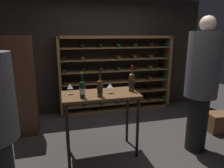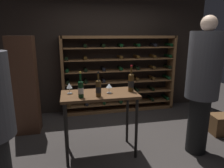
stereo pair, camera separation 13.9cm
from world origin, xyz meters
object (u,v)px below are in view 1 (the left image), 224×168
object	(u,v)px
tasting_table	(101,102)
display_cabinet	(22,87)
person_host_in_suit	(202,80)
wine_bottle_green_slim	(132,82)
wine_bottle_amber_reserve	(82,89)
wine_bottle_black_capsule	(100,88)
wine_glass_stemmed_right	(70,87)
wine_glass_stemmed_center	(110,86)
wine_rack	(117,75)
wine_crate	(220,122)

from	to	relation	value
tasting_table	display_cabinet	distance (m)	1.59
person_host_in_suit	wine_bottle_green_slim	size ratio (longest dim) A/B	5.21
wine_bottle_amber_reserve	wine_bottle_black_capsule	size ratio (longest dim) A/B	1.03
person_host_in_suit	display_cabinet	distance (m)	3.01
wine_bottle_amber_reserve	person_host_in_suit	bearing A→B (deg)	-3.90
person_host_in_suit	wine_glass_stemmed_right	distance (m)	1.95
person_host_in_suit	wine_bottle_green_slim	bearing A→B (deg)	161.85
tasting_table	person_host_in_suit	world-z (taller)	person_host_in_suit
wine_glass_stemmed_right	wine_glass_stemmed_center	bearing A→B (deg)	-9.41
wine_bottle_green_slim	wine_glass_stemmed_right	xyz separation A→B (m)	(-0.90, 0.08, -0.03)
wine_rack	person_host_in_suit	xyz separation A→B (m)	(0.74, -1.98, 0.26)
wine_glass_stemmed_right	wine_crate	bearing A→B (deg)	1.42
wine_crate	display_cabinet	bearing A→B (deg)	166.42
person_host_in_suit	tasting_table	bearing A→B (deg)	166.51
person_host_in_suit	wine_bottle_green_slim	xyz separation A→B (m)	(-1.01, 0.27, -0.03)
person_host_in_suit	wine_bottle_black_capsule	world-z (taller)	person_host_in_suit
wine_bottle_amber_reserve	wine_glass_stemmed_center	world-z (taller)	wine_bottle_amber_reserve
wine_bottle_amber_reserve	wine_rack	bearing A→B (deg)	61.29
wine_crate	wine_bottle_black_capsule	distance (m)	2.57
wine_bottle_amber_reserve	wine_bottle_green_slim	distance (m)	0.77
wine_crate	wine_bottle_green_slim	bearing A→B (deg)	-175.45
display_cabinet	wine_bottle_black_capsule	xyz separation A→B (m)	(1.19, -1.17, 0.20)
wine_rack	wine_glass_stemmed_center	size ratio (longest dim) A/B	18.83
display_cabinet	wine_glass_stemmed_right	bearing A→B (deg)	-49.36
wine_rack	tasting_table	size ratio (longest dim) A/B	2.43
wine_bottle_green_slim	wine_glass_stemmed_right	world-z (taller)	wine_bottle_green_slim
wine_bottle_green_slim	wine_glass_stemmed_right	size ratio (longest dim) A/B	2.56
wine_bottle_black_capsule	wine_bottle_amber_reserve	bearing A→B (deg)	178.11
wine_crate	wine_glass_stemmed_right	world-z (taller)	wine_glass_stemmed_right
wine_bottle_black_capsule	wine_bottle_green_slim	xyz separation A→B (m)	(0.51, 0.15, 0.02)
wine_bottle_amber_reserve	wine_bottle_green_slim	bearing A→B (deg)	10.99
tasting_table	wine_crate	xyz separation A→B (m)	(2.35, 0.15, -0.66)
wine_bottle_black_capsule	wine_glass_stemmed_right	size ratio (longest dim) A/B	2.24
wine_bottle_black_capsule	wine_glass_stemmed_center	xyz separation A→B (m)	(0.18, 0.14, -0.02)
display_cabinet	wine_rack	bearing A→B (deg)	19.69
tasting_table	wine_glass_stemmed_center	world-z (taller)	wine_glass_stemmed_center
wine_bottle_black_capsule	wine_glass_stemmed_right	bearing A→B (deg)	149.00
wine_bottle_black_capsule	wine_bottle_green_slim	world-z (taller)	wine_bottle_green_slim
tasting_table	person_host_in_suit	bearing A→B (deg)	-10.09
wine_crate	display_cabinet	xyz separation A→B (m)	(-3.57, 0.86, 0.71)
wine_crate	wine_rack	bearing A→B (deg)	135.61
wine_bottle_amber_reserve	tasting_table	bearing A→B (deg)	27.82
tasting_table	wine_glass_stemmed_right	distance (m)	0.49
tasting_table	wine_glass_stemmed_center	distance (m)	0.27
wine_glass_stemmed_right	wine_bottle_green_slim	bearing A→B (deg)	-5.06
person_host_in_suit	wine_glass_stemmed_center	world-z (taller)	person_host_in_suit
display_cabinet	wine_bottle_amber_reserve	bearing A→B (deg)	-50.63
wine_crate	wine_bottle_amber_reserve	bearing A→B (deg)	-173.58
wine_glass_stemmed_right	wine_rack	bearing A→B (deg)	54.42
wine_bottle_black_capsule	wine_glass_stemmed_right	world-z (taller)	wine_bottle_black_capsule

